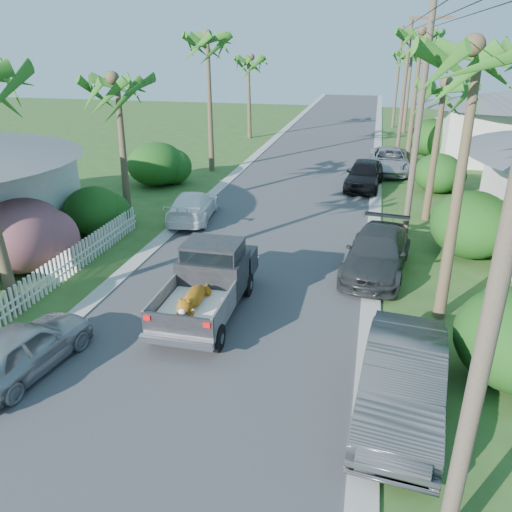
% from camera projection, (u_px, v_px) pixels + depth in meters
% --- Properties ---
extents(ground, '(120.00, 120.00, 0.00)m').
position_uv_depth(ground, '(167.00, 413.00, 11.04)').
color(ground, '#324E1D').
rests_on(ground, ground).
extents(road, '(8.00, 100.00, 0.02)m').
position_uv_depth(road, '(311.00, 165.00, 33.42)').
color(road, '#38383A').
rests_on(road, ground).
extents(curb_left, '(0.60, 100.00, 0.06)m').
position_uv_depth(curb_left, '(249.00, 161.00, 34.31)').
color(curb_left, '#A5A39E').
rests_on(curb_left, ground).
extents(curb_right, '(0.60, 100.00, 0.06)m').
position_uv_depth(curb_right, '(377.00, 168.00, 32.51)').
color(curb_right, '#A5A39E').
rests_on(curb_right, ground).
extents(pickup_truck, '(1.98, 5.12, 2.06)m').
position_uv_depth(pickup_truck, '(211.00, 278.00, 15.05)').
color(pickup_truck, black).
rests_on(pickup_truck, ground).
extents(parked_car_rn, '(2.15, 4.98, 1.60)m').
position_uv_depth(parked_car_rn, '(402.00, 382.00, 10.77)').
color(parked_car_rn, '#34373A').
rests_on(parked_car_rn, ground).
extents(parked_car_rm, '(2.68, 5.22, 1.45)m').
position_uv_depth(parked_car_rm, '(377.00, 253.00, 17.58)').
color(parked_car_rm, '#2A2D2F').
rests_on(parked_car_rm, ground).
extents(parked_car_rf, '(2.26, 4.74, 1.56)m').
position_uv_depth(parked_car_rf, '(364.00, 174.00, 27.84)').
color(parked_car_rf, black).
rests_on(parked_car_rf, ground).
extents(parked_car_rd, '(2.52, 5.31, 1.47)m').
position_uv_depth(parked_car_rd, '(389.00, 161.00, 31.32)').
color(parked_car_rd, '#A4A6AB').
rests_on(parked_car_rd, ground).
extents(parked_car_ln, '(2.05, 4.03, 1.31)m').
position_uv_depth(parked_car_ln, '(22.00, 349.00, 12.16)').
color(parked_car_ln, '#9CA0A3').
rests_on(parked_car_ln, ground).
extents(parked_car_lf, '(2.34, 4.62, 1.28)m').
position_uv_depth(parked_car_lf, '(193.00, 206.00, 22.90)').
color(parked_car_lf, white).
rests_on(parked_car_lf, ground).
extents(palm_l_b, '(4.40, 4.40, 7.40)m').
position_uv_depth(palm_l_b, '(115.00, 79.00, 20.79)').
color(palm_l_b, brown).
rests_on(palm_l_b, ground).
extents(palm_l_c, '(4.40, 4.40, 9.20)m').
position_uv_depth(palm_l_c, '(207.00, 36.00, 28.88)').
color(palm_l_c, brown).
rests_on(palm_l_c, ground).
extents(palm_l_d, '(4.40, 4.40, 7.70)m').
position_uv_depth(palm_l_d, '(249.00, 58.00, 40.30)').
color(palm_l_d, brown).
rests_on(palm_l_d, ground).
extents(palm_r_a, '(4.40, 4.40, 8.70)m').
position_uv_depth(palm_r_a, '(482.00, 48.00, 12.18)').
color(palm_r_a, brown).
rests_on(palm_r_a, ground).
extents(palm_r_b, '(4.40, 4.40, 7.20)m').
position_uv_depth(palm_r_b, '(444.00, 84.00, 20.75)').
color(palm_r_b, brown).
rests_on(palm_r_b, ground).
extents(palm_r_c, '(4.40, 4.40, 9.40)m').
position_uv_depth(palm_r_c, '(422.00, 33.00, 29.83)').
color(palm_r_c, brown).
rests_on(palm_r_c, ground).
extents(palm_r_d, '(4.40, 4.40, 8.00)m').
position_uv_depth(palm_r_d, '(412.00, 53.00, 42.84)').
color(palm_r_d, brown).
rests_on(palm_r_d, ground).
extents(shrub_l_b, '(3.00, 3.30, 2.60)m').
position_uv_depth(shrub_l_b, '(23.00, 236.00, 17.53)').
color(shrub_l_b, '#C21B6F').
rests_on(shrub_l_b, ground).
extents(shrub_l_c, '(2.40, 2.64, 2.00)m').
position_uv_depth(shrub_l_c, '(93.00, 210.00, 21.15)').
color(shrub_l_c, '#164112').
rests_on(shrub_l_c, ground).
extents(shrub_l_d, '(3.20, 3.52, 2.40)m').
position_uv_depth(shrub_l_d, '(156.00, 164.00, 28.36)').
color(shrub_l_d, '#164112').
rests_on(shrub_l_d, ground).
extents(shrub_r_b, '(3.00, 3.30, 2.50)m').
position_uv_depth(shrub_r_b, '(471.00, 224.00, 18.77)').
color(shrub_r_b, '#164112').
rests_on(shrub_r_b, ground).
extents(shrub_r_c, '(2.60, 2.86, 2.10)m').
position_uv_depth(shrub_r_c, '(438.00, 173.00, 26.97)').
color(shrub_r_c, '#164112').
rests_on(shrub_r_c, ground).
extents(shrub_r_d, '(3.20, 3.52, 2.60)m').
position_uv_depth(shrub_r_d, '(432.00, 138.00, 35.72)').
color(shrub_r_d, '#164112').
rests_on(shrub_r_d, ground).
extents(picket_fence, '(0.10, 11.00, 1.00)m').
position_uv_depth(picket_fence, '(64.00, 267.00, 17.02)').
color(picket_fence, white).
rests_on(picket_fence, ground).
extents(house_right_far, '(9.00, 8.00, 4.60)m').
position_uv_depth(house_right_far, '(510.00, 128.00, 34.35)').
color(house_right_far, silver).
rests_on(house_right_far, ground).
extents(utility_pole_a, '(1.60, 0.26, 9.00)m').
position_uv_depth(utility_pole_a, '(496.00, 297.00, 6.27)').
color(utility_pole_a, brown).
rests_on(utility_pole_a, ground).
extents(utility_pole_b, '(1.60, 0.26, 9.00)m').
position_uv_depth(utility_pole_b, '(418.00, 124.00, 19.70)').
color(utility_pole_b, brown).
rests_on(utility_pole_b, ground).
extents(utility_pole_c, '(1.60, 0.26, 9.00)m').
position_uv_depth(utility_pole_c, '(404.00, 91.00, 33.13)').
color(utility_pole_c, brown).
rests_on(utility_pole_c, ground).
extents(utility_pole_d, '(1.60, 0.26, 9.00)m').
position_uv_depth(utility_pole_d, '(398.00, 77.00, 46.56)').
color(utility_pole_d, brown).
rests_on(utility_pole_d, ground).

